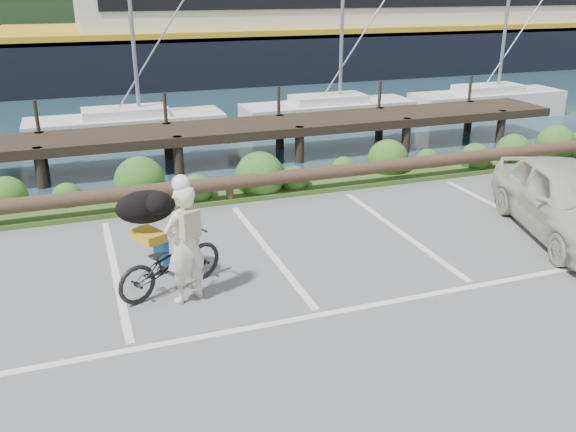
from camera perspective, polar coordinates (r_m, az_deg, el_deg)
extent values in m
plane|color=#59595C|center=(9.02, 2.05, -8.06)|extent=(72.00, 72.00, 0.00)
plane|color=#1A323F|center=(55.68, -17.09, 14.29)|extent=(160.00, 160.00, 0.00)
cube|color=#3D5B21|center=(13.66, -6.17, 2.36)|extent=(34.00, 1.60, 0.10)
imported|color=black|center=(9.32, -10.96, -4.25)|extent=(1.88, 1.30, 0.94)
imported|color=beige|center=(8.83, -9.64, -2.62)|extent=(0.77, 0.66, 1.78)
ellipsoid|color=black|center=(9.50, -13.18, 0.83)|extent=(0.78, 1.01, 0.52)
imported|color=beige|center=(12.22, 24.72, 1.38)|extent=(2.72, 4.31, 1.37)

